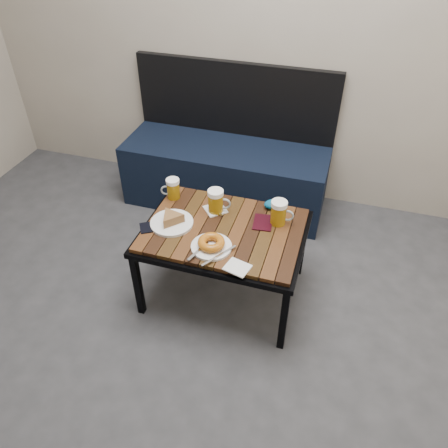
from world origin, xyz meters
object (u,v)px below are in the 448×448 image
(bench, at_px, (226,168))
(plate_bagel, at_px, (211,244))
(knit_pouch, at_px, (274,204))
(plate_pie, at_px, (172,220))
(beer_mug_left, at_px, (173,189))
(beer_mug_centre, at_px, (216,201))
(passport_burgundy, at_px, (263,222))
(beer_mug_right, at_px, (279,213))
(passport_navy, at_px, (152,227))
(cafe_table, at_px, (224,235))

(bench, xyz_separation_m, plate_bagel, (0.24, -1.04, 0.22))
(knit_pouch, bearing_deg, plate_pie, -148.45)
(beer_mug_left, bearing_deg, beer_mug_centre, 149.91)
(beer_mug_centre, relative_size, plate_pie, 0.61)
(beer_mug_left, bearing_deg, plate_bagel, 116.20)
(beer_mug_left, relative_size, passport_burgundy, 0.89)
(plate_bagel, relative_size, passport_burgundy, 1.86)
(beer_mug_right, distance_m, passport_navy, 0.66)
(beer_mug_left, relative_size, beer_mug_centre, 0.88)
(beer_mug_left, xyz_separation_m, plate_bagel, (0.34, -0.34, -0.04))
(passport_burgundy, bearing_deg, plate_bagel, -133.18)
(beer_mug_right, relative_size, knit_pouch, 1.22)
(bench, height_order, plate_pie, bench)
(beer_mug_right, bearing_deg, bench, 119.73)
(bench, height_order, beer_mug_right, bench)
(beer_mug_centre, height_order, passport_navy, beer_mug_centre)
(beer_mug_left, height_order, beer_mug_centre, beer_mug_centre)
(passport_burgundy, bearing_deg, cafe_table, -157.29)
(bench, bearing_deg, beer_mug_right, -55.83)
(cafe_table, xyz_separation_m, plate_bagel, (-0.01, -0.16, 0.07))
(passport_navy, height_order, knit_pouch, knit_pouch)
(bench, bearing_deg, knit_pouch, -53.74)
(beer_mug_centre, xyz_separation_m, passport_burgundy, (0.26, -0.02, -0.07))
(cafe_table, xyz_separation_m, beer_mug_left, (-0.35, 0.18, 0.10))
(passport_navy, distance_m, knit_pouch, 0.67)
(beer_mug_left, distance_m, plate_pie, 0.24)
(cafe_table, height_order, beer_mug_right, beer_mug_right)
(plate_pie, relative_size, plate_bagel, 0.90)
(beer_mug_centre, distance_m, knit_pouch, 0.32)
(bench, height_order, passport_burgundy, bench)
(passport_burgundy, bearing_deg, passport_navy, -165.87)
(cafe_table, xyz_separation_m, beer_mug_right, (0.26, 0.13, 0.11))
(beer_mug_centre, height_order, knit_pouch, beer_mug_centre)
(passport_burgundy, bearing_deg, beer_mug_centre, 168.74)
(passport_navy, bearing_deg, beer_mug_right, 78.81)
(beer_mug_centre, bearing_deg, beer_mug_right, -10.51)
(plate_pie, relative_size, passport_navy, 1.86)
(beer_mug_right, xyz_separation_m, plate_pie, (-0.53, -0.17, -0.04))
(passport_navy, bearing_deg, cafe_table, 74.41)
(bench, xyz_separation_m, beer_mug_centre, (0.17, -0.75, 0.27))
(beer_mug_left, bearing_deg, passport_burgundy, 153.19)
(plate_pie, height_order, passport_burgundy, plate_pie)
(bench, distance_m, knit_pouch, 0.81)
(passport_navy, height_order, passport_burgundy, same)
(beer_mug_right, bearing_deg, plate_pie, -166.37)
(beer_mug_centre, height_order, plate_bagel, beer_mug_centre)
(beer_mug_right, bearing_deg, passport_navy, -164.18)
(beer_mug_right, bearing_deg, passport_burgundy, -166.85)
(beer_mug_right, height_order, passport_navy, beer_mug_right)
(plate_pie, relative_size, knit_pouch, 2.02)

